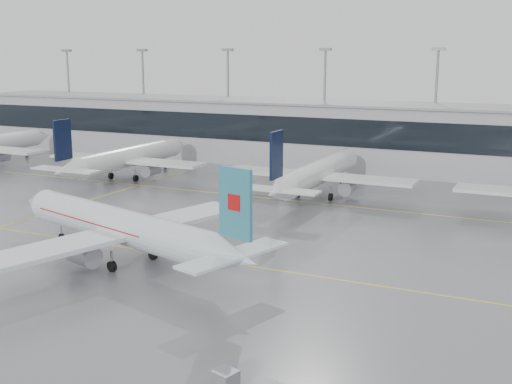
% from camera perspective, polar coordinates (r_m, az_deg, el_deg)
% --- Properties ---
extents(ground, '(320.00, 320.00, 0.00)m').
position_cam_1_polar(ground, '(67.98, -4.33, -6.03)').
color(ground, slate).
rests_on(ground, ground).
extents(taxi_line_main, '(120.00, 0.25, 0.01)m').
position_cam_1_polar(taxi_line_main, '(67.98, -4.33, -6.03)').
color(taxi_line_main, yellow).
rests_on(taxi_line_main, ground).
extents(taxi_line_north, '(120.00, 0.25, 0.01)m').
position_cam_1_polar(taxi_line_north, '(94.30, 4.66, -0.91)').
color(taxi_line_north, yellow).
rests_on(taxi_line_north, ground).
extents(taxi_line_cross, '(0.25, 60.00, 0.01)m').
position_cam_1_polar(taxi_line_cross, '(96.71, -15.52, -0.99)').
color(taxi_line_cross, yellow).
rests_on(taxi_line_cross, ground).
extents(terminal, '(180.00, 15.00, 12.00)m').
position_cam_1_polar(terminal, '(123.35, 9.96, 4.83)').
color(terminal, '#A5A5A9').
rests_on(terminal, ground).
extents(terminal_glass, '(180.00, 0.20, 5.00)m').
position_cam_1_polar(terminal_glass, '(115.95, 8.99, 5.16)').
color(terminal_glass, black).
rests_on(terminal_glass, ground).
extents(terminal_roof, '(182.00, 16.00, 0.40)m').
position_cam_1_polar(terminal_roof, '(122.75, 10.07, 7.70)').
color(terminal_roof, gray).
rests_on(terminal_roof, ground).
extents(light_masts, '(156.40, 1.00, 22.60)m').
position_cam_1_polar(light_masts, '(128.46, 10.80, 8.37)').
color(light_masts, gray).
rests_on(light_masts, ground).
extents(air_canada_jet, '(36.78, 30.18, 11.86)m').
position_cam_1_polar(air_canada_jet, '(67.15, -11.62, -3.12)').
color(air_canada_jet, silver).
rests_on(air_canada_jet, ground).
extents(parked_jet_b, '(29.64, 36.96, 11.72)m').
position_cam_1_polar(parked_jet_b, '(113.43, -11.43, 2.99)').
color(parked_jet_b, white).
rests_on(parked_jet_b, ground).
extents(parked_jet_c, '(29.64, 36.96, 11.72)m').
position_cam_1_polar(parked_jet_c, '(96.95, 5.46, 1.67)').
color(parked_jet_c, white).
rests_on(parked_jet_c, ground).
extents(gse_unit, '(1.75, 1.68, 1.43)m').
position_cam_1_polar(gse_unit, '(42.62, -2.75, -16.44)').
color(gse_unit, gray).
rests_on(gse_unit, ground).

